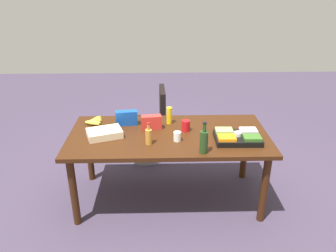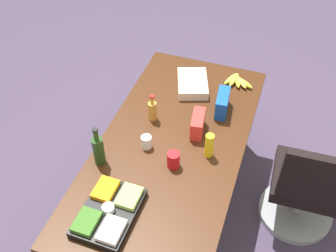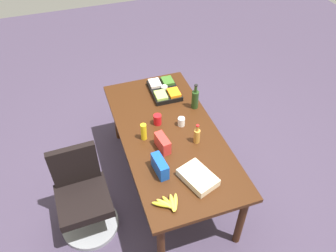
{
  "view_description": "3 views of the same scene",
  "coord_description": "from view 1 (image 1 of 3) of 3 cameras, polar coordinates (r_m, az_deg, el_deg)",
  "views": [
    {
      "loc": [
        -0.08,
        -2.91,
        2.16
      ],
      "look_at": [
        -0.0,
        0.06,
        0.81
      ],
      "focal_mm": 35.4,
      "sensor_mm": 36.0,
      "label": 1
    },
    {
      "loc": [
        1.75,
        0.58,
        2.74
      ],
      "look_at": [
        -0.08,
        -0.05,
        0.82
      ],
      "focal_mm": 43.65,
      "sensor_mm": 36.0,
      "label": 2
    },
    {
      "loc": [
        -2.21,
        0.77,
        3.03
      ],
      "look_at": [
        0.02,
        0.01,
        0.84
      ],
      "focal_mm": 35.82,
      "sensor_mm": 36.0,
      "label": 3
    }
  ],
  "objects": [
    {
      "name": "paper_cup",
      "position": [
        3.08,
        1.61,
        -1.81
      ],
      "size": [
        0.08,
        0.08,
        0.09
      ],
      "primitive_type": "cylinder",
      "rotation": [
        0.0,
        0.0,
        -0.18
      ],
      "color": "white",
      "rests_on": "conference_table"
    },
    {
      "name": "chip_bag_red",
      "position": [
        3.32,
        -2.87,
        0.64
      ],
      "size": [
        0.21,
        0.11,
        0.14
      ],
      "primitive_type": "cube",
      "rotation": [
        0.0,
        0.0,
        0.15
      ],
      "color": "red",
      "rests_on": "conference_table"
    },
    {
      "name": "veggie_tray",
      "position": [
        3.16,
        11.88,
        -1.86
      ],
      "size": [
        0.43,
        0.31,
        0.09
      ],
      "color": "black",
      "rests_on": "conference_table"
    },
    {
      "name": "dressing_bottle",
      "position": [
        3.01,
        -3.35,
        -1.72
      ],
      "size": [
        0.07,
        0.07,
        0.21
      ],
      "color": "#C38533",
      "rests_on": "conference_table"
    },
    {
      "name": "conference_table",
      "position": [
        3.27,
        0.08,
        -2.64
      ],
      "size": [
        1.94,
        0.94,
        0.75
      ],
      "color": "#381C0B",
      "rests_on": "ground"
    },
    {
      "name": "mustard_bottle",
      "position": [
        3.43,
        0.21,
        1.82
      ],
      "size": [
        0.07,
        0.07,
        0.18
      ],
      "primitive_type": "cylinder",
      "rotation": [
        0.0,
        0.0,
        0.31
      ],
      "color": "yellow",
      "rests_on": "conference_table"
    },
    {
      "name": "ground_plane",
      "position": [
        3.62,
        0.08,
        -12.15
      ],
      "size": [
        10.0,
        10.0,
        0.0
      ],
      "primitive_type": "plane",
      "color": "#3F3449"
    },
    {
      "name": "wine_bottle",
      "position": [
        2.87,
        6.19,
        -2.59
      ],
      "size": [
        0.07,
        0.07,
        0.29
      ],
      "color": "#233D19",
      "rests_on": "conference_table"
    },
    {
      "name": "sheet_cake",
      "position": [
        3.22,
        -10.88,
        -1.22
      ],
      "size": [
        0.38,
        0.31,
        0.07
      ],
      "primitive_type": "cube",
      "rotation": [
        0.0,
        0.0,
        0.34
      ],
      "color": "beige",
      "rests_on": "conference_table"
    },
    {
      "name": "office_chair",
      "position": [
        4.25,
        -3.21,
        -0.76
      ],
      "size": [
        0.56,
        0.56,
        0.91
      ],
      "color": "gray",
      "rests_on": "ground"
    },
    {
      "name": "chip_bag_blue",
      "position": [
        3.43,
        -7.14,
        1.4
      ],
      "size": [
        0.23,
        0.1,
        0.15
      ],
      "primitive_type": "cube",
      "rotation": [
        0.0,
        0.0,
        0.11
      ],
      "color": "#1348AD",
      "rests_on": "conference_table"
    },
    {
      "name": "banana_bunch",
      "position": [
        3.54,
        -12.66,
        0.82
      ],
      "size": [
        0.18,
        0.24,
        0.04
      ],
      "color": "gold",
      "rests_on": "conference_table"
    },
    {
      "name": "red_solo_cup",
      "position": [
        3.28,
        3.09,
        0.06
      ],
      "size": [
        0.09,
        0.09,
        0.11
      ],
      "primitive_type": "cylinder",
      "rotation": [
        0.0,
        0.0,
        0.17
      ],
      "color": "red",
      "rests_on": "conference_table"
    }
  ]
}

